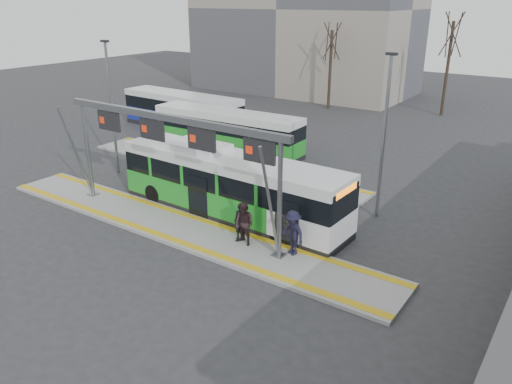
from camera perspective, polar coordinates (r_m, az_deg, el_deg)
ground at (r=23.88m, az=-9.00°, el=-4.14°), size 120.00×120.00×0.00m
platform_main at (r=23.85m, az=-9.01°, el=-3.98°), size 22.00×3.00×0.15m
platform_second at (r=31.86m, az=-4.34°, el=2.84°), size 20.00×3.00×0.15m
tactile_main at (r=23.81m, az=-9.02°, el=-3.79°), size 22.00×2.65×0.02m
tactile_second at (r=32.69m, az=-3.07°, el=3.51°), size 20.00×0.35×0.02m
gantry at (r=22.80m, az=-9.82°, el=6.11°), size 13.00×1.68×5.20m
apartment_block at (r=59.05m, az=5.69°, el=20.37°), size 24.50×12.50×18.40m
hero_bus at (r=24.45m, az=-2.95°, el=0.69°), size 12.40×2.90×3.39m
bg_bus_green at (r=35.34m, az=-3.31°, el=6.95°), size 11.31×2.81×2.81m
bg_bus_blue at (r=41.75m, az=-8.42°, el=9.07°), size 11.18×2.80×2.90m
passenger_a at (r=21.90m, az=-1.75°, el=-3.44°), size 0.71×0.58×1.69m
passenger_b at (r=21.41m, az=-1.37°, el=-3.69°), size 0.99×0.80×1.93m
passenger_c at (r=20.68m, az=4.19°, el=-4.67°), size 1.43×1.10×1.95m
tree_left at (r=49.05m, az=8.64°, el=16.62°), size 1.40×1.40×8.29m
tree_mid at (r=48.61m, az=21.49°, el=16.35°), size 1.40×1.40×9.34m
tree_far at (r=61.96m, az=-6.08°, el=17.93°), size 1.40×1.40×8.62m
lamp_west at (r=31.09m, az=-16.18°, el=9.47°), size 0.50×0.25×7.92m
lamp_east at (r=24.16m, az=14.42°, el=6.37°), size 0.50×0.25×7.92m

